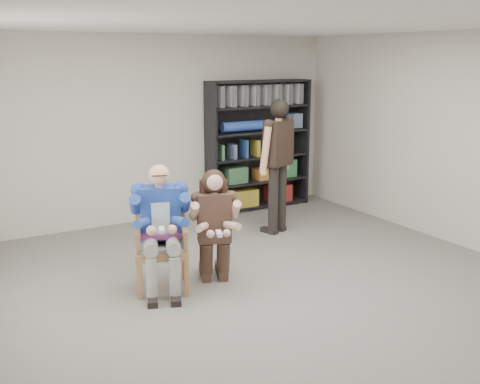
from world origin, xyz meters
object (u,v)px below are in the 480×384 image
kneeling_woman (215,228)px  standing_man (278,168)px  bookshelf (259,145)px  seated_man (161,228)px  armchair (162,242)px

kneeling_woman → standing_man: size_ratio=0.67×
bookshelf → standing_man: (-0.50, -1.32, -0.10)m
seated_man → armchair: bearing=0.0°
kneeling_woman → standing_man: standing_man is taller
kneeling_woman → seated_man: bearing=-171.1°
bookshelf → standing_man: bookshelf is taller
armchair → seated_man: 0.16m
bookshelf → standing_man: bearing=-110.8°
kneeling_woman → bookshelf: bookshelf is taller
seated_man → bookshelf: 3.63m
kneeling_woman → armchair: bearing=-171.1°
kneeling_woman → standing_man: 2.04m
armchair → standing_man: 2.49m
armchair → bookshelf: bearing=62.1°
armchair → bookshelf: 3.65m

